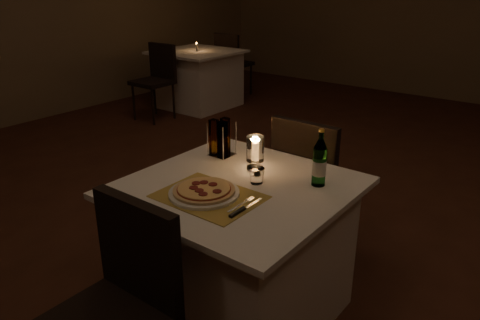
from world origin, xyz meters
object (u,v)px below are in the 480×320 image
Objects in this scene: main_table at (238,251)px; neighbor_table_left at (198,79)px; water_bottle at (319,163)px; plate at (204,193)px; hurricane_candle at (255,150)px; pizza at (204,190)px; chair_near at (121,294)px; tumbler at (257,176)px; chair_far at (311,174)px.

main_table is 4.23m from neighbor_table_left.
plate is at bearing -130.50° from water_bottle.
hurricane_candle is at bearing -176.99° from water_bottle.
hurricane_candle is (-0.00, 0.39, 0.09)m from plate.
pizza reaches higher than plate.
neighbor_table_left is (-3.00, 3.70, -0.18)m from chair_near.
chair_near is at bearing -107.70° from water_bottle.
chair_near reaches higher than tumbler.
chair_near is 3.28× the size of water_bottle.
tumbler reaches higher than plate.
water_bottle reaches higher than tumbler.
tumbler is 4.24m from neighbor_table_left.
plate is 0.28m from tumbler.
pizza is at bearing -105.52° from main_table.
neighbor_table_left is at bearing 133.00° from plate.
hurricane_candle is at bearing -95.97° from chair_far.
chair_near is 0.57m from plate.
tumbler reaches higher than neighbor_table_left.
plate reaches higher than neighbor_table_left.
water_bottle is at bearing 33.22° from tumbler.
main_table is 0.52m from hurricane_candle.
chair_near is at bearing -84.65° from plate.
chair_near is 0.97m from hurricane_candle.
chair_near is 0.90× the size of neighbor_table_left.
pizza is 0.40m from hurricane_candle.
plate is (-0.05, -0.89, 0.20)m from chair_far.
hurricane_candle reaches higher than neighbor_table_left.
chair_far reaches higher than pizza.
chair_far is (0.00, 0.71, 0.18)m from main_table.
tumbler is 0.28× the size of water_bottle.
plate is at bearing 84.91° from pizza.
chair_far is 3.21× the size of pizza.
neighbor_table_left is (-3.30, 2.75, -0.48)m from water_bottle.
chair_far reaches higher than tumbler.
pizza is at bearing -130.50° from water_bottle.
pizza is 3.68× the size of tumbler.
pizza is (-0.00, -0.00, 0.02)m from plate.
chair_far is at bearing 84.03° from hurricane_candle.
chair_near reaches higher than plate.
water_bottle reaches higher than hurricane_candle.
chair_near and chair_far have the same top height.
pizza is (-0.05, -0.89, 0.22)m from chair_far.
water_bottle is at bearing -57.92° from chair_far.
tumbler is at bearing -146.78° from water_bottle.
chair_near is at bearing -50.95° from neighbor_table_left.
pizza is at bearing -113.29° from tumbler.
chair_far is 0.92m from pizza.
water_bottle is 1.59× the size of hurricane_candle.
main_table is at bearing -76.22° from hurricane_candle.
plate is at bearing -47.00° from neighbor_table_left.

